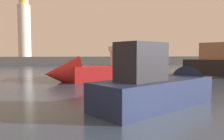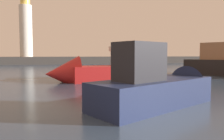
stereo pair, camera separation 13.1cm
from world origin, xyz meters
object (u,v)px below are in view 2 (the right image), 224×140
(motorboat_2, at_px, (167,86))
(motorboat_3, at_px, (133,65))
(lighthouse, at_px, (26,27))
(motorboat_0, at_px, (100,70))

(motorboat_2, xyz_separation_m, motorboat_3, (4.38, 15.82, 0.13))
(lighthouse, height_order, motorboat_3, lighthouse)
(lighthouse, bearing_deg, motorboat_2, -76.71)
(motorboat_2, height_order, motorboat_3, motorboat_3)
(motorboat_0, bearing_deg, motorboat_2, -82.98)
(motorboat_0, bearing_deg, lighthouse, 104.88)
(motorboat_0, height_order, motorboat_2, motorboat_0)
(motorboat_3, bearing_deg, lighthouse, 118.09)
(lighthouse, bearing_deg, motorboat_3, -61.91)
(motorboat_2, bearing_deg, lighthouse, 103.29)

